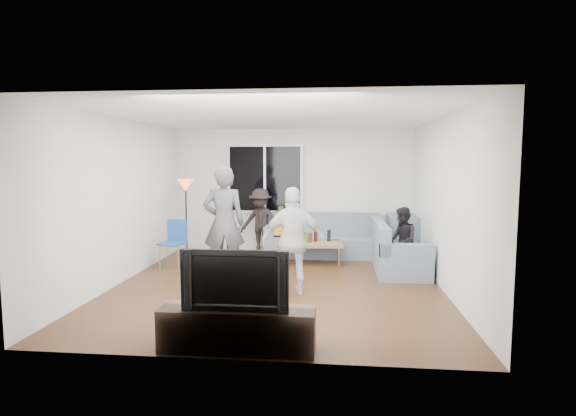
# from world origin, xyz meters

# --- Properties ---
(floor) EXTENTS (5.00, 5.50, 0.04)m
(floor) POSITION_xyz_m (0.00, 0.00, -0.02)
(floor) COLOR #56351C
(floor) RESTS_ON ground
(ceiling) EXTENTS (5.00, 5.50, 0.04)m
(ceiling) POSITION_xyz_m (0.00, 0.00, 2.62)
(ceiling) COLOR white
(ceiling) RESTS_ON ground
(wall_back) EXTENTS (5.00, 0.04, 2.60)m
(wall_back) POSITION_xyz_m (0.00, 2.77, 1.30)
(wall_back) COLOR silver
(wall_back) RESTS_ON ground
(wall_front) EXTENTS (5.00, 0.04, 2.60)m
(wall_front) POSITION_xyz_m (0.00, -2.77, 1.30)
(wall_front) COLOR silver
(wall_front) RESTS_ON ground
(wall_left) EXTENTS (0.04, 5.50, 2.60)m
(wall_left) POSITION_xyz_m (-2.52, 0.00, 1.30)
(wall_left) COLOR silver
(wall_left) RESTS_ON ground
(wall_right) EXTENTS (0.04, 5.50, 2.60)m
(wall_right) POSITION_xyz_m (2.52, 0.00, 1.30)
(wall_right) COLOR silver
(wall_right) RESTS_ON ground
(window_frame) EXTENTS (1.62, 0.06, 1.47)m
(window_frame) POSITION_xyz_m (-0.60, 2.69, 1.55)
(window_frame) COLOR white
(window_frame) RESTS_ON wall_back
(window_glass) EXTENTS (1.50, 0.02, 1.35)m
(window_glass) POSITION_xyz_m (-0.60, 2.65, 1.55)
(window_glass) COLOR black
(window_glass) RESTS_ON window_frame
(window_mullion) EXTENTS (0.05, 0.03, 1.35)m
(window_mullion) POSITION_xyz_m (-0.60, 2.64, 1.55)
(window_mullion) COLOR white
(window_mullion) RESTS_ON window_frame
(radiator) EXTENTS (1.30, 0.12, 0.62)m
(radiator) POSITION_xyz_m (-0.60, 2.65, 0.31)
(radiator) COLOR silver
(radiator) RESTS_ON floor
(potted_plant) EXTENTS (0.22, 0.19, 0.37)m
(potted_plant) POSITION_xyz_m (-0.29, 2.62, 0.81)
(potted_plant) COLOR #31712D
(potted_plant) RESTS_ON radiator
(vase) EXTENTS (0.18, 0.18, 0.15)m
(vase) POSITION_xyz_m (-0.69, 2.62, 0.70)
(vase) COLOR white
(vase) RESTS_ON radiator
(sofa_back_section) EXTENTS (2.30, 0.85, 0.85)m
(sofa_back_section) POSITION_xyz_m (0.64, 2.27, 0.42)
(sofa_back_section) COLOR slate
(sofa_back_section) RESTS_ON floor
(sofa_right_section) EXTENTS (2.00, 0.85, 0.85)m
(sofa_right_section) POSITION_xyz_m (2.02, 1.28, 0.42)
(sofa_right_section) COLOR slate
(sofa_right_section) RESTS_ON floor
(sofa_corner) EXTENTS (0.85, 0.85, 0.85)m
(sofa_corner) POSITION_xyz_m (2.36, 2.27, 0.42)
(sofa_corner) COLOR slate
(sofa_corner) RESTS_ON floor
(cushion_yellow) EXTENTS (0.46, 0.43, 0.14)m
(cushion_yellow) POSITION_xyz_m (-0.22, 2.25, 0.51)
(cushion_yellow) COLOR gold
(cushion_yellow) RESTS_ON sofa_back_section
(cushion_red) EXTENTS (0.38, 0.32, 0.13)m
(cushion_red) POSITION_xyz_m (-0.33, 2.33, 0.51)
(cushion_red) COLOR maroon
(cushion_red) RESTS_ON sofa_back_section
(coffee_table) EXTENTS (1.15, 0.71, 0.40)m
(coffee_table) POSITION_xyz_m (0.47, 1.58, 0.20)
(coffee_table) COLOR olive
(coffee_table) RESTS_ON floor
(pitcher) EXTENTS (0.17, 0.17, 0.17)m
(pitcher) POSITION_xyz_m (0.37, 1.63, 0.49)
(pitcher) COLOR maroon
(pitcher) RESTS_ON coffee_table
(side_chair) EXTENTS (0.48, 0.48, 0.86)m
(side_chair) POSITION_xyz_m (-2.05, 0.98, 0.43)
(side_chair) COLOR #234F9B
(side_chair) RESTS_ON floor
(floor_lamp) EXTENTS (0.32, 0.32, 1.56)m
(floor_lamp) POSITION_xyz_m (-2.05, 1.81, 0.78)
(floor_lamp) COLOR orange
(floor_lamp) RESTS_ON floor
(player_left) EXTENTS (0.74, 0.55, 1.85)m
(player_left) POSITION_xyz_m (-0.92, 0.28, 0.93)
(player_left) COLOR #444448
(player_left) RESTS_ON floor
(player_right) EXTENTS (0.96, 0.49, 1.56)m
(player_right) POSITION_xyz_m (0.29, -0.44, 0.78)
(player_right) COLOR silver
(player_right) RESTS_ON floor
(spectator_right) EXTENTS (0.50, 0.61, 1.16)m
(spectator_right) POSITION_xyz_m (2.02, 0.87, 0.58)
(spectator_right) COLOR black
(spectator_right) RESTS_ON floor
(spectator_back) EXTENTS (0.98, 0.70, 1.36)m
(spectator_back) POSITION_xyz_m (-0.64, 2.30, 0.68)
(spectator_back) COLOR black
(spectator_back) RESTS_ON floor
(tv_console) EXTENTS (1.60, 0.40, 0.44)m
(tv_console) POSITION_xyz_m (-0.11, -2.50, 0.22)
(tv_console) COLOR #322119
(tv_console) RESTS_ON floor
(television) EXTENTS (1.09, 0.14, 0.63)m
(television) POSITION_xyz_m (-0.11, -2.50, 0.75)
(television) COLOR black
(television) RESTS_ON tv_console
(bottle_a) EXTENTS (0.07, 0.07, 0.19)m
(bottle_a) POSITION_xyz_m (0.18, 1.64, 0.50)
(bottle_a) COLOR orange
(bottle_a) RESTS_ON coffee_table
(bottle_c) EXTENTS (0.07, 0.07, 0.21)m
(bottle_c) POSITION_xyz_m (0.52, 1.69, 0.50)
(bottle_c) COLOR black
(bottle_c) RESTS_ON coffee_table
(bottle_e) EXTENTS (0.07, 0.07, 0.22)m
(bottle_e) POSITION_xyz_m (0.77, 1.75, 0.51)
(bottle_e) COLOR black
(bottle_e) RESTS_ON coffee_table
(bottle_b) EXTENTS (0.08, 0.08, 0.20)m
(bottle_b) POSITION_xyz_m (0.36, 1.49, 0.50)
(bottle_b) COLOR #2C7815
(bottle_b) RESTS_ON coffee_table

